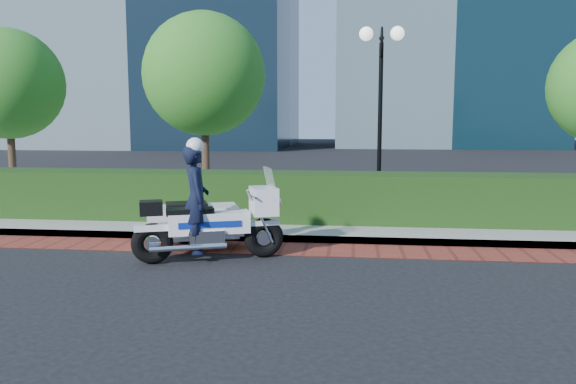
# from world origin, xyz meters

# --- Properties ---
(ground) EXTENTS (120.00, 120.00, 0.00)m
(ground) POSITION_xyz_m (0.00, 0.00, 0.00)
(ground) COLOR black
(ground) RESTS_ON ground
(brick_strip) EXTENTS (60.00, 1.00, 0.01)m
(brick_strip) POSITION_xyz_m (0.00, 1.50, 0.01)
(brick_strip) COLOR maroon
(brick_strip) RESTS_ON ground
(sidewalk) EXTENTS (60.00, 8.00, 0.15)m
(sidewalk) POSITION_xyz_m (0.00, 6.00, 0.07)
(sidewalk) COLOR gray
(sidewalk) RESTS_ON ground
(hedge_main) EXTENTS (18.00, 1.20, 1.00)m
(hedge_main) POSITION_xyz_m (0.00, 3.60, 0.65)
(hedge_main) COLOR black
(hedge_main) RESTS_ON sidewalk
(lamppost) EXTENTS (1.02, 0.70, 4.21)m
(lamppost) POSITION_xyz_m (1.00, 5.20, 2.96)
(lamppost) COLOR black
(lamppost) RESTS_ON sidewalk
(tree_a) EXTENTS (3.00, 3.00, 4.58)m
(tree_a) POSITION_xyz_m (-9.00, 6.50, 3.22)
(tree_a) COLOR #332319
(tree_a) RESTS_ON sidewalk
(tree_b) EXTENTS (3.20, 3.20, 4.89)m
(tree_b) POSITION_xyz_m (-3.50, 6.50, 3.43)
(tree_b) COLOR #332319
(tree_b) RESTS_ON sidewalk
(police_motorcycle) EXTENTS (2.50, 1.84, 1.98)m
(police_motorcycle) POSITION_xyz_m (-2.10, 0.85, 0.68)
(police_motorcycle) COLOR black
(police_motorcycle) RESTS_ON ground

